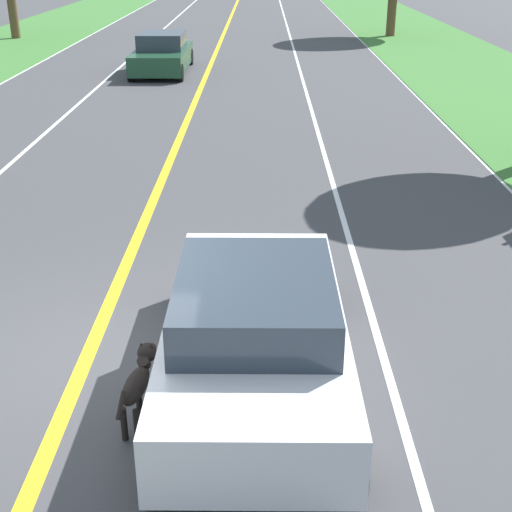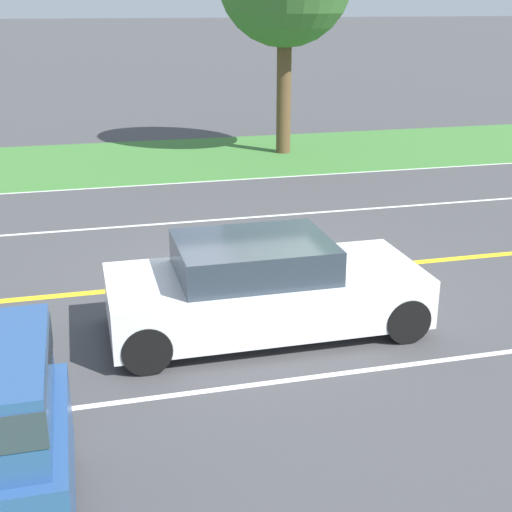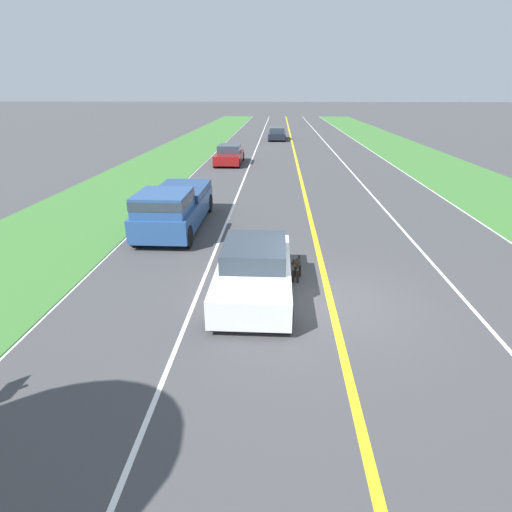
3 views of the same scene
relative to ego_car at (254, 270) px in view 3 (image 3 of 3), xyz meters
name	(u,v)px [view 3 (image 3 of 3)]	position (x,y,z in m)	size (l,w,h in m)	color
ground_plane	(330,302)	(-1.99, 0.47, -0.64)	(400.00, 400.00, 0.00)	#424244
centre_divider_line	(330,302)	(-1.99, 0.47, -0.64)	(0.18, 160.00, 0.01)	yellow
lane_edge_line_right	(66,295)	(5.01, 0.47, -0.64)	(0.14, 160.00, 0.01)	white
lane_dash_same_dir	(196,298)	(1.51, 0.47, -0.64)	(0.10, 160.00, 0.01)	white
lane_dash_oncoming	(470,306)	(-5.49, 0.47, -0.64)	(0.10, 160.00, 0.01)	white
ego_car	(254,270)	(0.00, 0.00, 0.00)	(1.93, 4.39, 1.36)	white
dog	(297,265)	(-1.15, -0.75, -0.15)	(0.34, 1.04, 0.78)	black
pickup_truck	(174,206)	(3.42, -5.17, 0.26)	(2.07, 5.55, 1.77)	#284C84
car_trailing_near	(229,155)	(3.04, -20.34, -0.01)	(1.89, 4.23, 1.36)	maroon
car_trailing_mid	(277,134)	(-0.39, -36.45, -0.03)	(1.88, 4.78, 1.29)	black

